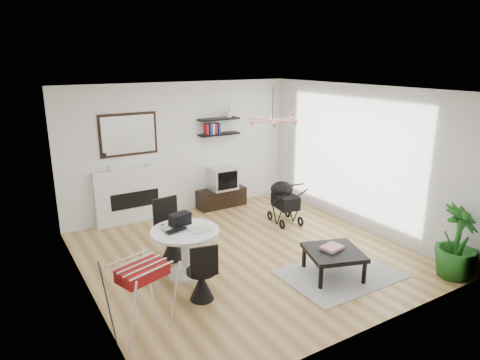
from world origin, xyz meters
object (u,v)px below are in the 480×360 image
tv_console (221,198)px  crt_tv (222,178)px  potted_plant (457,242)px  fireplace (133,189)px  coffee_table (334,253)px  stroller (284,203)px  dining_table (186,246)px  drying_rack (142,298)px

tv_console → crt_tv: (0.03, -0.00, 0.45)m
tv_console → potted_plant: 4.78m
fireplace → tv_console: fireplace is taller
coffee_table → crt_tv: bearing=88.3°
stroller → tv_console: bearing=121.7°
tv_console → coffee_table: size_ratio=1.09×
dining_table → drying_rack: bearing=-134.3°
fireplace → potted_plant: bearing=-54.3°
crt_tv → potted_plant: bearing=-72.7°
stroller → potted_plant: 3.21m
stroller → dining_table: bearing=-150.3°
dining_table → coffee_table: bearing=-31.3°
crt_tv → potted_plant: (1.42, -4.54, -0.10)m
drying_rack → potted_plant: size_ratio=0.86×
tv_console → dining_table: bearing=-128.6°
fireplace → crt_tv: (1.93, -0.13, -0.04)m
fireplace → tv_console: size_ratio=2.00×
tv_console → dining_table: (-1.96, -2.45, 0.28)m
dining_table → coffee_table: (1.88, -1.14, -0.12)m
drying_rack → fireplace: bearing=55.4°
potted_plant → coffee_table: bearing=147.9°
dining_table → coffee_table: size_ratio=1.02×
coffee_table → potted_plant: potted_plant is taller
drying_rack → potted_plant: bearing=-31.2°
tv_console → stroller: bearing=-66.7°
fireplace → drying_rack: fireplace is taller
fireplace → crt_tv: 1.94m
stroller → potted_plant: bearing=-66.7°
fireplace → crt_tv: size_ratio=3.87×
tv_console → potted_plant: bearing=-72.4°
fireplace → stroller: bearing=-31.8°
tv_console → stroller: size_ratio=1.19×
dining_table → stroller: size_ratio=1.12×
dining_table → potted_plant: size_ratio=0.92×
coffee_table → potted_plant: (1.52, -0.95, 0.19)m
potted_plant → dining_table: bearing=148.3°
coffee_table → dining_table: bearing=148.7°
potted_plant → tv_console: bearing=107.6°
dining_table → drying_rack: (-1.03, -1.06, 0.01)m
drying_rack → coffee_table: bearing=-19.7°
crt_tv → dining_table: size_ratio=0.55×
crt_tv → coffee_table: (-0.11, -3.59, -0.28)m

